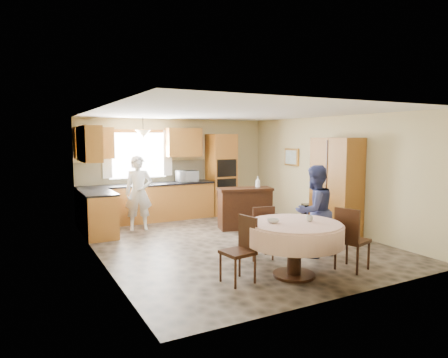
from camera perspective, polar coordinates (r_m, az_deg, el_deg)
The scene contains 36 objects.
floor at distance 7.87m, azimuth 1.26°, elevation -9.04°, with size 5.00×6.00×0.01m, color brown.
ceiling at distance 7.62m, azimuth 1.30°, elevation 9.44°, with size 5.00×6.00×0.01m, color white.
wall_back at distance 10.35m, azimuth -6.85°, elevation 1.56°, with size 5.00×0.02×2.50m, color tan.
wall_front at distance 5.26m, azimuth 17.49°, elevation -2.96°, with size 5.00×0.02×2.50m, color tan.
wall_left at distance 6.79m, azimuth -17.46°, elevation -0.99°, with size 0.02×6.00×2.50m, color tan.
wall_right at distance 9.12m, azimuth 15.12°, elevation 0.80°, with size 0.02×6.00×2.50m, color tan.
window at distance 10.00m, azimuth -12.20°, elevation 3.32°, with size 1.40×0.03×1.10m, color white.
curtain_left at distance 9.77m, azimuth -16.37°, elevation 3.45°, with size 0.22×0.02×1.15m, color white.
curtain_right at distance 10.18m, azimuth -8.05°, elevation 3.73°, with size 0.22×0.02×1.15m, color white.
base_cab_back at distance 9.89m, azimuth -10.77°, elevation -3.43°, with size 3.30×0.60×0.88m, color #BF7533.
counter_back at distance 9.83m, azimuth -10.82°, elevation -0.79°, with size 3.30×0.64×0.04m, color black.
base_cab_left at distance 8.72m, azimuth -17.53°, elevation -4.88°, with size 0.60×1.20×0.88m, color #BF7533.
counter_left at distance 8.64m, azimuth -17.63°, elevation -1.88°, with size 0.64×1.20×0.04m, color black.
backsplash at distance 10.08m, azimuth -11.34°, elevation 0.97°, with size 3.30×0.02×0.55m, color tan.
wall_cab_left at distance 9.61m, azimuth -18.05°, elevation 4.91°, with size 0.85×0.33×0.72m, color #B16A2C.
wall_cab_right at distance 10.23m, azimuth -5.78°, elevation 5.22°, with size 0.90×0.33×0.72m, color #B16A2C.
wall_cab_side at distance 8.55m, azimuth -18.73°, elevation 4.79°, with size 0.33×1.20×0.72m, color #B16A2C.
oven_tower at distance 10.56m, azimuth -0.40°, elevation 0.66°, with size 0.66×0.62×2.12m, color #BF7533.
oven_upper at distance 10.27m, azimuth 0.41°, elevation 1.57°, with size 0.56×0.01×0.45m, color black.
oven_lower at distance 10.32m, azimuth 0.41°, elevation -1.20°, with size 0.56×0.01×0.45m, color black.
pendant at distance 9.53m, azimuth -11.48°, elevation 6.34°, with size 0.36×0.36×0.18m, color beige.
sideboard at distance 8.97m, azimuth 3.00°, elevation -4.36°, with size 1.21×0.50×0.86m, color #3A1C0F.
space_heater at distance 9.28m, azimuth 12.33°, elevation -5.16°, with size 0.39×0.27×0.54m, color black.
cupboard at distance 8.64m, azimuth 15.71°, elevation -1.05°, with size 0.53×1.06×2.03m, color #BF7533.
dining_table at distance 5.97m, azimuth 10.05°, elevation -7.80°, with size 1.41×1.41×0.81m.
chair_left at distance 5.72m, azimuth 2.58°, elevation -9.52°, with size 0.46×0.46×0.93m.
chair_back at distance 6.73m, azimuth 5.38°, elevation -7.24°, with size 0.48×0.48×0.91m.
chair_right at distance 6.43m, azimuth 17.57°, elevation -7.77°, with size 0.53×0.53×0.98m.
framed_picture at distance 10.14m, azimuth 9.64°, elevation 3.10°, with size 0.06×0.52×0.43m.
microwave at distance 10.11m, azimuth -5.30°, elevation 0.40°, with size 0.51×0.35×0.28m, color silver.
person_sink at distance 8.97m, azimuth -12.09°, elevation -1.97°, with size 0.60×0.39×1.64m, color silver.
person_dining at distance 7.01m, azimuth 12.78°, elevation -4.49°, with size 0.76×0.59×1.57m, color navy.
bowl_sideboard at distance 8.72m, azimuth 1.01°, elevation -1.62°, with size 0.20×0.20×0.05m, color #B2B2B2.
bottle_sideboard at distance 9.06m, azimuth 4.86°, elevation -0.57°, with size 0.11×0.11×0.30m, color silver.
cup_table at distance 6.04m, azimuth 12.10°, elevation -5.54°, with size 0.11×0.11×0.09m, color #B2B2B2.
bowl_table at distance 5.86m, azimuth 7.04°, elevation -5.96°, with size 0.18×0.18×0.06m, color #B2B2B2.
Camera 1 is at (-3.71, -6.63, 2.04)m, focal length 32.00 mm.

